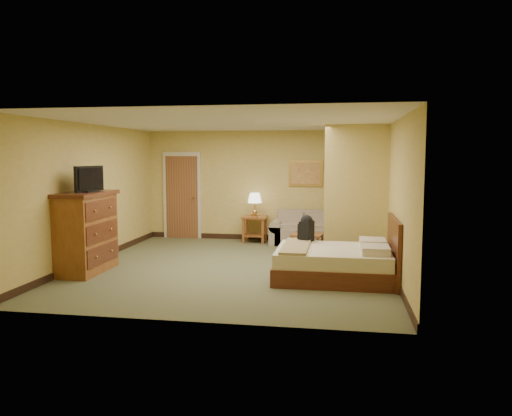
% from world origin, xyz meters
% --- Properties ---
extents(floor, '(6.00, 6.00, 0.00)m').
position_xyz_m(floor, '(0.00, 0.00, 0.00)').
color(floor, brown).
rests_on(floor, ground).
extents(ceiling, '(6.00, 6.00, 0.00)m').
position_xyz_m(ceiling, '(0.00, 0.00, 2.60)').
color(ceiling, white).
rests_on(ceiling, back_wall).
extents(back_wall, '(5.50, 0.02, 2.60)m').
position_xyz_m(back_wall, '(0.00, 3.00, 1.30)').
color(back_wall, tan).
rests_on(back_wall, floor).
extents(left_wall, '(0.02, 6.00, 2.60)m').
position_xyz_m(left_wall, '(-2.75, 0.00, 1.30)').
color(left_wall, tan).
rests_on(left_wall, floor).
extents(right_wall, '(0.02, 6.00, 2.60)m').
position_xyz_m(right_wall, '(2.75, 0.00, 1.30)').
color(right_wall, tan).
rests_on(right_wall, floor).
extents(partition, '(1.20, 0.15, 2.60)m').
position_xyz_m(partition, '(2.15, 0.93, 1.30)').
color(partition, tan).
rests_on(partition, floor).
extents(door, '(0.94, 0.16, 2.10)m').
position_xyz_m(door, '(-1.95, 2.96, 1.03)').
color(door, beige).
rests_on(door, floor).
extents(baseboard, '(5.50, 0.02, 0.12)m').
position_xyz_m(baseboard, '(0.00, 2.99, 0.06)').
color(baseboard, black).
rests_on(baseboard, floor).
extents(loveseat, '(1.52, 0.71, 0.77)m').
position_xyz_m(loveseat, '(1.05, 2.57, 0.25)').
color(loveseat, gray).
rests_on(loveseat, floor).
extents(side_table, '(0.56, 0.56, 0.61)m').
position_xyz_m(side_table, '(-0.10, 2.65, 0.40)').
color(side_table, brown).
rests_on(side_table, floor).
extents(table_lamp, '(0.33, 0.33, 0.54)m').
position_xyz_m(table_lamp, '(-0.10, 2.65, 1.02)').
color(table_lamp, '#B98444').
rests_on(table_lamp, side_table).
extents(coffee_table, '(0.70, 0.70, 0.40)m').
position_xyz_m(coffee_table, '(1.20, 1.61, 0.29)').
color(coffee_table, brown).
rests_on(coffee_table, floor).
extents(wall_picture, '(0.79, 0.04, 0.62)m').
position_xyz_m(wall_picture, '(1.05, 2.97, 1.60)').
color(wall_picture, '#B78E3F').
rests_on(wall_picture, back_wall).
extents(dresser, '(0.69, 1.31, 1.40)m').
position_xyz_m(dresser, '(-2.48, -0.79, 0.71)').
color(dresser, brown).
rests_on(dresser, floor).
extents(tv, '(0.23, 0.73, 0.45)m').
position_xyz_m(tv, '(-2.38, -0.79, 1.61)').
color(tv, black).
rests_on(tv, dresser).
extents(bed, '(1.93, 1.59, 1.03)m').
position_xyz_m(bed, '(1.82, -0.58, 0.28)').
color(bed, '#471E10').
rests_on(bed, floor).
extents(backpack, '(0.27, 0.32, 0.47)m').
position_xyz_m(backpack, '(1.28, 0.02, 0.75)').
color(backpack, black).
rests_on(backpack, bed).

